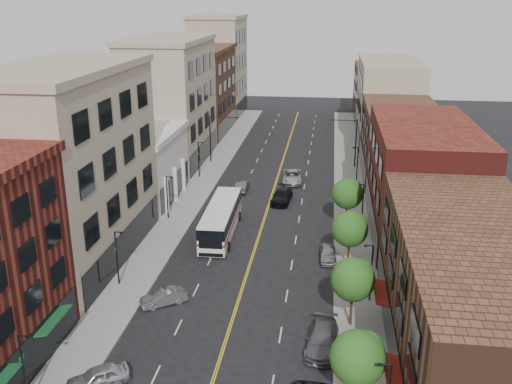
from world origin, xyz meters
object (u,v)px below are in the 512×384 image
at_px(car_lane_b, 292,177).
at_px(car_lane_c, 295,173).
at_px(city_bus, 221,218).
at_px(car_angle_b, 164,297).
at_px(car_angle_a, 98,377).
at_px(car_parked_mid, 322,339).
at_px(car_parked_far, 328,253).
at_px(car_lane_behind, 242,186).
at_px(car_lane_a, 282,196).

distance_m(car_lane_b, car_lane_c, 2.40).
bearing_deg(city_bus, car_angle_b, -98.89).
bearing_deg(car_angle_a, car_parked_mid, 79.45).
height_order(car_angle_b, car_lane_b, car_lane_b).
height_order(car_parked_mid, car_parked_far, car_parked_mid).
xyz_separation_m(car_angle_a, car_angle_b, (1.31, 10.83, -0.05)).
bearing_deg(car_lane_b, car_angle_b, -107.68).
relative_size(car_angle_a, car_lane_behind, 0.96).
relative_size(car_angle_b, car_parked_far, 0.97).
bearing_deg(car_lane_a, car_parked_mid, -74.90).
xyz_separation_m(car_parked_far, car_lane_c, (-4.96, 26.39, -0.04)).
distance_m(car_lane_behind, car_lane_a, 6.63).
relative_size(city_bus, car_parked_far, 3.18).
xyz_separation_m(car_parked_mid, car_lane_a, (-5.66, 30.82, 0.02)).
distance_m(car_angle_a, car_parked_far, 25.83).
distance_m(car_angle_b, car_lane_c, 37.70).
bearing_deg(car_parked_mid, car_angle_a, -151.64).
xyz_separation_m(car_angle_a, car_parked_far, (14.80, 21.16, -0.01)).
distance_m(city_bus, car_lane_b, 20.14).
bearing_deg(city_bus, car_parked_far, -24.61).
height_order(car_angle_a, car_lane_behind, car_lane_behind).
bearing_deg(car_angle_b, car_angle_a, -40.74).
xyz_separation_m(car_angle_b, car_lane_a, (7.59, 26.21, 0.15)).
bearing_deg(car_parked_mid, car_lane_c, 101.75).
height_order(car_lane_a, car_lane_b, car_lane_b).
bearing_deg(car_angle_b, car_lane_behind, 142.27).
xyz_separation_m(car_angle_b, car_lane_behind, (2.02, 29.81, 0.05)).
distance_m(car_angle_a, car_parked_mid, 15.83).
height_order(city_bus, car_lane_b, city_bus).
bearing_deg(car_parked_far, car_lane_b, 99.86).
height_order(car_lane_behind, car_lane_c, car_lane_behind).
distance_m(car_angle_a, car_lane_a, 38.09).
relative_size(car_angle_a, car_parked_mid, 0.77).
height_order(car_parked_mid, car_lane_b, car_lane_b).
distance_m(car_lane_a, car_lane_c, 10.56).
distance_m(car_parked_far, car_lane_behind, 22.60).
bearing_deg(car_angle_b, car_parked_mid, 36.96).
distance_m(city_bus, car_lane_behind, 14.61).
bearing_deg(car_lane_c, car_angle_a, -108.23).
bearing_deg(car_parked_mid, car_lane_b, 102.49).
relative_size(car_angle_a, car_lane_c, 1.08).
bearing_deg(car_lane_a, car_angle_b, -101.45).
height_order(city_bus, car_lane_c, city_bus).
height_order(car_angle_a, car_lane_a, car_lane_a).
height_order(car_parked_mid, car_lane_c, car_parked_mid).
distance_m(car_angle_b, car_parked_mid, 14.03).
bearing_deg(car_lane_b, car_parked_mid, -86.85).
height_order(car_angle_a, car_parked_far, car_angle_a).
bearing_deg(car_lane_c, car_parked_far, -85.89).
xyz_separation_m(city_bus, car_angle_a, (-3.29, -26.08, -1.20)).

